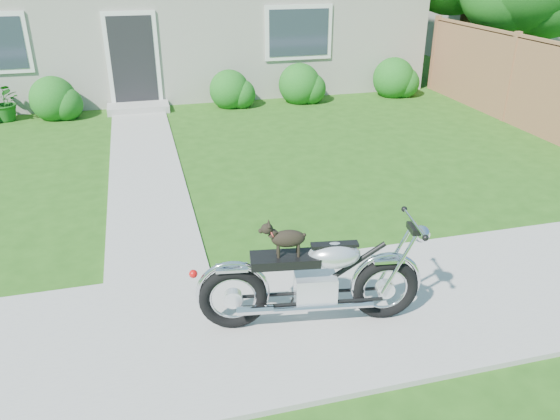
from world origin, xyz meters
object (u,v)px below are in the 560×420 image
at_px(potted_plant_left, 5,102).
at_px(potted_plant_right, 236,91).
at_px(motorcycle_with_dog, 315,279).
at_px(house, 182,1).
at_px(fence, 510,78).

relative_size(potted_plant_left, potted_plant_right, 1.23).
height_order(potted_plant_left, motorcycle_with_dog, motorcycle_with_dog).
distance_m(house, motorcycle_with_dog, 12.26).
relative_size(house, fence, 1.90).
bearing_deg(fence, potted_plant_left, 165.21).
relative_size(house, potted_plant_right, 18.16).
bearing_deg(potted_plant_right, fence, -27.09).
xyz_separation_m(house, potted_plant_right, (0.83, -3.44, -1.81)).
relative_size(fence, potted_plant_right, 9.54).
bearing_deg(potted_plant_left, motorcycle_with_dog, -63.88).
xyz_separation_m(fence, potted_plant_right, (-5.47, 2.80, -0.59)).
height_order(fence, potted_plant_right, fence).
bearing_deg(potted_plant_left, house, 38.68).
bearing_deg(potted_plant_right, potted_plant_left, 180.00).
xyz_separation_m(potted_plant_right, motorcycle_with_dog, (-0.86, -8.71, 0.19)).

